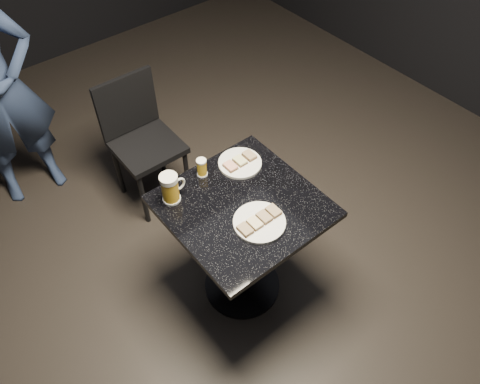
% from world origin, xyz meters
% --- Properties ---
extents(floor, '(6.00, 6.00, 0.00)m').
position_xyz_m(floor, '(0.00, 0.00, 0.00)').
color(floor, black).
rests_on(floor, ground).
extents(plate_large, '(0.24, 0.24, 0.01)m').
position_xyz_m(plate_large, '(-0.01, -0.14, 0.76)').
color(plate_large, white).
rests_on(plate_large, table).
extents(plate_small, '(0.22, 0.22, 0.01)m').
position_xyz_m(plate_small, '(0.16, 0.22, 0.76)').
color(plate_small, white).
rests_on(plate_small, table).
extents(table, '(0.70, 0.70, 0.75)m').
position_xyz_m(table, '(0.00, 0.00, 0.51)').
color(table, black).
rests_on(table, floor).
extents(beer_mug, '(0.13, 0.09, 0.16)m').
position_xyz_m(beer_mug, '(-0.24, 0.24, 0.83)').
color(beer_mug, silver).
rests_on(beer_mug, table).
extents(beer_tumbler, '(0.05, 0.05, 0.10)m').
position_xyz_m(beer_tumbler, '(-0.03, 0.28, 0.80)').
color(beer_tumbler, silver).
rests_on(beer_tumbler, table).
extents(chair, '(0.39, 0.39, 0.86)m').
position_xyz_m(chair, '(-0.00, 1.00, 0.50)').
color(chair, black).
rests_on(chair, floor).
extents(canapes_on_plate_large, '(0.22, 0.07, 0.02)m').
position_xyz_m(canapes_on_plate_large, '(-0.01, -0.14, 0.77)').
color(canapes_on_plate_large, '#4C3521').
rests_on(canapes_on_plate_large, plate_large).
extents(canapes_on_plate_small, '(0.17, 0.07, 0.02)m').
position_xyz_m(canapes_on_plate_small, '(0.16, 0.22, 0.77)').
color(canapes_on_plate_small, '#4C3521').
rests_on(canapes_on_plate_small, plate_small).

